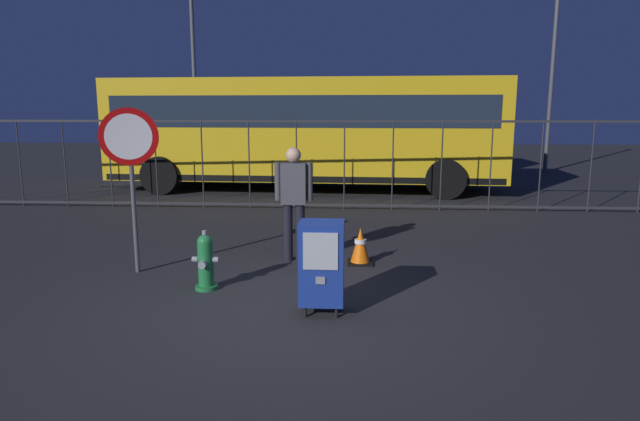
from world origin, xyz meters
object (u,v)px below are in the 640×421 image
(newspaper_box_primary, at_px, (322,263))
(traffic_cone, at_px, (360,246))
(stop_sign, at_px, (130,156))
(bus_far, at_px, (319,124))
(street_light_near_left, at_px, (193,53))
(bus_near, at_px, (305,128))
(street_light_near_right, at_px, (554,54))
(fire_hydrant, at_px, (206,262))
(pedestrian, at_px, (294,197))

(newspaper_box_primary, bearing_deg, traffic_cone, 77.36)
(stop_sign, xyz_separation_m, bus_far, (1.75, 12.08, 0.11))
(newspaper_box_primary, distance_m, street_light_near_left, 15.12)
(bus_far, distance_m, street_light_near_left, 5.06)
(traffic_cone, distance_m, bus_near, 7.62)
(street_light_near_left, bearing_deg, street_light_near_right, 2.59)
(fire_hydrant, bearing_deg, bus_far, 87.26)
(stop_sign, height_order, traffic_cone, stop_sign)
(newspaper_box_primary, height_order, bus_near, bus_near)
(bus_far, relative_size, street_light_near_left, 1.47)
(street_light_near_right, bearing_deg, fire_hydrant, -122.60)
(traffic_cone, xyz_separation_m, bus_far, (-1.32, 11.47, 1.45))
(stop_sign, distance_m, bus_far, 12.21)
(pedestrian, bearing_deg, street_light_near_left, 112.28)
(traffic_cone, bearing_deg, pedestrian, 174.45)
(traffic_cone, height_order, bus_far, bus_far)
(stop_sign, xyz_separation_m, bus_near, (1.62, 7.96, 0.11))
(traffic_cone, height_order, bus_near, bus_near)
(bus_far, bearing_deg, stop_sign, -99.89)
(bus_far, bearing_deg, newspaper_box_primary, -87.96)
(bus_near, height_order, bus_far, same)
(street_light_near_left, distance_m, street_light_near_right, 12.49)
(bus_far, bearing_deg, street_light_near_left, 175.09)
(fire_hydrant, height_order, stop_sign, stop_sign)
(stop_sign, xyz_separation_m, traffic_cone, (3.06, 0.62, -1.34))
(street_light_near_left, bearing_deg, traffic_cone, -63.92)
(street_light_near_left, relative_size, street_light_near_right, 1.02)
(pedestrian, xyz_separation_m, street_light_near_left, (-4.76, 11.62, 3.20))
(newspaper_box_primary, distance_m, stop_sign, 3.13)
(bus_near, relative_size, street_light_near_right, 1.50)
(traffic_cone, relative_size, street_light_near_left, 0.07)
(newspaper_box_primary, relative_size, pedestrian, 0.61)
(stop_sign, distance_m, street_light_near_left, 12.88)
(fire_hydrant, relative_size, traffic_cone, 1.41)
(stop_sign, xyz_separation_m, street_light_near_right, (9.80, 12.90, 2.50))
(street_light_near_left, bearing_deg, newspaper_box_primary, -68.89)
(bus_far, bearing_deg, traffic_cone, -85.12)
(newspaper_box_primary, distance_m, bus_far, 13.53)
(newspaper_box_primary, xyz_separation_m, street_light_near_left, (-5.29, 13.70, 3.58))
(bus_near, xyz_separation_m, street_light_near_right, (8.18, 4.94, 2.39))
(bus_far, relative_size, street_light_near_right, 1.49)
(stop_sign, height_order, street_light_near_right, street_light_near_right)
(street_light_near_right, bearing_deg, pedestrian, -122.33)
(traffic_cone, bearing_deg, fire_hydrant, -146.59)
(stop_sign, height_order, bus_far, bus_far)
(fire_hydrant, relative_size, bus_near, 0.07)
(street_light_near_left, bearing_deg, bus_near, -45.57)
(pedestrian, height_order, traffic_cone, pedestrian)
(pedestrian, bearing_deg, bus_near, 93.73)
(bus_far, xyz_separation_m, street_light_near_left, (-4.42, 0.25, 2.44))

